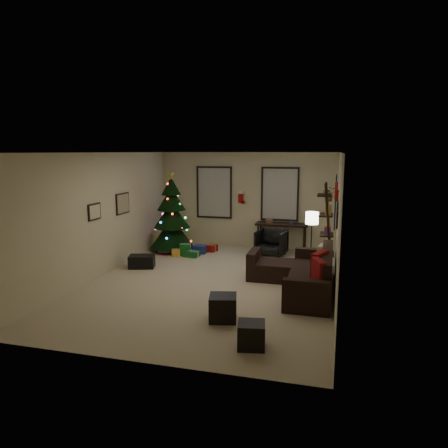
{
  "coord_description": "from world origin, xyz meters",
  "views": [
    {
      "loc": [
        2.41,
        -8.12,
        2.73
      ],
      "look_at": [
        0.1,
        0.6,
        1.15
      ],
      "focal_mm": 33.5,
      "sensor_mm": 36.0,
      "label": 1
    }
  ],
  "objects_px": {
    "christmas_tree": "(172,218)",
    "bookshelf": "(328,229)",
    "sofa": "(302,275)",
    "desk_chair": "(271,243)",
    "desk": "(282,227)"
  },
  "relations": [
    {
      "from": "christmas_tree",
      "to": "bookshelf",
      "type": "height_order",
      "value": "christmas_tree"
    },
    {
      "from": "bookshelf",
      "to": "christmas_tree",
      "type": "bearing_deg",
      "value": 168.58
    },
    {
      "from": "christmas_tree",
      "to": "sofa",
      "type": "distance_m",
      "value": 4.43
    },
    {
      "from": "desk_chair",
      "to": "christmas_tree",
      "type": "bearing_deg",
      "value": -167.65
    },
    {
      "from": "christmas_tree",
      "to": "desk",
      "type": "bearing_deg",
      "value": 15.71
    },
    {
      "from": "sofa",
      "to": "desk",
      "type": "height_order",
      "value": "sofa"
    },
    {
      "from": "desk_chair",
      "to": "bookshelf",
      "type": "distance_m",
      "value": 1.86
    },
    {
      "from": "desk",
      "to": "desk_chair",
      "type": "distance_m",
      "value": 0.75
    },
    {
      "from": "desk_chair",
      "to": "bookshelf",
      "type": "bearing_deg",
      "value": -26.32
    },
    {
      "from": "christmas_tree",
      "to": "desk",
      "type": "distance_m",
      "value": 3.03
    },
    {
      "from": "desk",
      "to": "desk_chair",
      "type": "height_order",
      "value": "desk"
    },
    {
      "from": "sofa",
      "to": "bookshelf",
      "type": "bearing_deg",
      "value": 73.48
    },
    {
      "from": "sofa",
      "to": "desk_chair",
      "type": "relative_size",
      "value": 3.69
    },
    {
      "from": "sofa",
      "to": "christmas_tree",
      "type": "bearing_deg",
      "value": 148.01
    },
    {
      "from": "sofa",
      "to": "desk_chair",
      "type": "bearing_deg",
      "value": 111.74
    }
  ]
}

